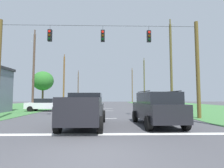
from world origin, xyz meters
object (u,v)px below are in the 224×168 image
(tree_roadside_right, at_px, (43,81))
(utility_pole_far_right, at_px, (144,81))
(overhead_signal_span, at_px, (100,64))
(utility_pole_distant_left, at_px, (78,86))
(utility_pole_near_left, at_px, (132,85))
(suv_black, at_px, (157,108))
(pickup_truck, at_px, (85,110))
(distant_car_crossing_white, at_px, (45,105))
(distant_car_oncoming, at_px, (151,102))
(utility_pole_mid_right, at_px, (171,65))
(utility_pole_far_left, at_px, (34,69))

(tree_roadside_right, bearing_deg, utility_pole_far_right, 14.27)
(overhead_signal_span, bearing_deg, utility_pole_distant_left, 101.70)
(utility_pole_far_right, bearing_deg, tree_roadside_right, -165.73)
(utility_pole_near_left, bearing_deg, suv_black, -96.16)
(pickup_truck, xyz_separation_m, utility_pole_near_left, (9.13, 45.06, 4.54))
(overhead_signal_span, distance_m, utility_pole_near_left, 42.34)
(distant_car_crossing_white, distance_m, utility_pole_near_left, 37.40)
(utility_pole_far_right, relative_size, utility_pole_near_left, 0.93)
(distant_car_oncoming, relative_size, utility_pole_distant_left, 0.44)
(distant_car_crossing_white, xyz_separation_m, utility_pole_distant_left, (-1.72, 34.12, 4.22))
(distant_car_crossing_white, bearing_deg, overhead_signal_span, -47.99)
(pickup_truck, relative_size, tree_roadside_right, 0.84)
(utility_pole_near_left, relative_size, tree_roadside_right, 1.71)
(overhead_signal_span, relative_size, tree_roadside_right, 2.52)
(utility_pole_near_left, height_order, tree_roadside_right, utility_pole_near_left)
(distant_car_oncoming, relative_size, utility_pole_mid_right, 0.38)
(pickup_truck, bearing_deg, utility_pole_distant_left, 99.96)
(utility_pole_mid_right, xyz_separation_m, tree_roadside_right, (-19.84, 11.34, -1.06))
(pickup_truck, bearing_deg, utility_pole_far_right, 71.34)
(utility_pole_near_left, bearing_deg, utility_pole_far_right, -89.51)
(overhead_signal_span, distance_m, utility_pole_distant_left, 42.73)
(utility_pole_mid_right, relative_size, tree_roadside_right, 1.79)
(utility_pole_mid_right, height_order, utility_pole_far_right, utility_pole_mid_right)
(suv_black, height_order, distant_car_oncoming, suv_black)
(utility_pole_near_left, height_order, utility_pole_far_left, utility_pole_near_left)
(utility_pole_far_right, bearing_deg, utility_pole_distant_left, 133.87)
(tree_roadside_right, bearing_deg, utility_pole_near_left, 48.92)
(tree_roadside_right, bearing_deg, utility_pole_far_left, -75.88)
(pickup_truck, distance_m, distant_car_crossing_white, 12.92)
(distant_car_oncoming, height_order, utility_pole_distant_left, utility_pole_distant_left)
(utility_pole_far_right, xyz_separation_m, utility_pole_near_left, (-0.15, 17.59, 0.34))
(utility_pole_far_right, relative_size, utility_pole_far_left, 1.00)
(utility_pole_mid_right, relative_size, utility_pole_distant_left, 1.14)
(utility_pole_mid_right, bearing_deg, utility_pole_far_right, 89.79)
(overhead_signal_span, xyz_separation_m, utility_pole_near_left, (8.44, 41.48, 1.15))
(utility_pole_mid_right, bearing_deg, tree_roadside_right, 150.24)
(utility_pole_near_left, bearing_deg, utility_pole_far_left, -117.04)
(utility_pole_distant_left, bearing_deg, overhead_signal_span, -78.30)
(suv_black, relative_size, utility_pole_near_left, 0.45)
(distant_car_crossing_white, bearing_deg, pickup_truck, -61.00)
(distant_car_oncoming, distance_m, utility_pole_mid_right, 11.41)
(utility_pole_far_right, height_order, utility_pole_distant_left, utility_pole_far_right)
(utility_pole_far_left, bearing_deg, utility_pole_near_left, 62.96)
(distant_car_crossing_white, bearing_deg, utility_pole_mid_right, -0.86)
(suv_black, xyz_separation_m, utility_pole_far_right, (4.99, 27.26, 4.10))
(overhead_signal_span, distance_m, suv_black, 5.93)
(distant_car_crossing_white, relative_size, tree_roadside_right, 0.68)
(overhead_signal_span, distance_m, utility_pole_far_left, 11.83)
(utility_pole_near_left, bearing_deg, distant_car_crossing_white, -114.50)
(distant_car_oncoming, relative_size, tree_roadside_right, 0.68)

